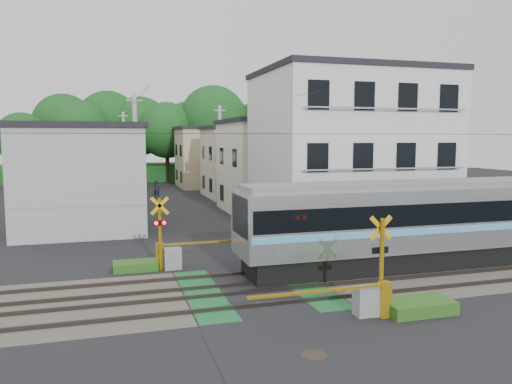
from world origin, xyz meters
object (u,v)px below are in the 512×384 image
object	(u,v)px
crossing_signal_near	(370,294)
crossing_signal_far	(170,252)
pedestrian	(157,189)
manhole_cover	(313,355)
apartment_block	(349,152)

from	to	relation	value
crossing_signal_near	crossing_signal_far	size ratio (longest dim) A/B	1.00
pedestrian	manhole_cover	xyz separation A→B (m)	(0.64, -34.68, -0.82)
crossing_signal_near	pedestrian	world-z (taller)	crossing_signal_near
crossing_signal_far	apartment_block	xyz separation A→B (m)	(11.09, 5.84, 3.94)
crossing_signal_far	manhole_cover	size ratio (longest dim) A/B	6.93
crossing_signal_far	crossing_signal_near	bearing A→B (deg)	-54.71
crossing_signal_near	pedestrian	bearing A→B (deg)	95.94
crossing_signal_near	crossing_signal_far	world-z (taller)	same
crossing_signal_near	pedestrian	size ratio (longest dim) A/B	2.86
apartment_block	manhole_cover	bearing A→B (deg)	-119.60
pedestrian	crossing_signal_near	bearing A→B (deg)	115.25
crossing_signal_near	crossing_signal_far	distance (m)	8.95
crossing_signal_near	apartment_block	world-z (taller)	apartment_block
crossing_signal_near	manhole_cover	bearing A→B (deg)	-142.53
pedestrian	manhole_cover	bearing A→B (deg)	110.36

